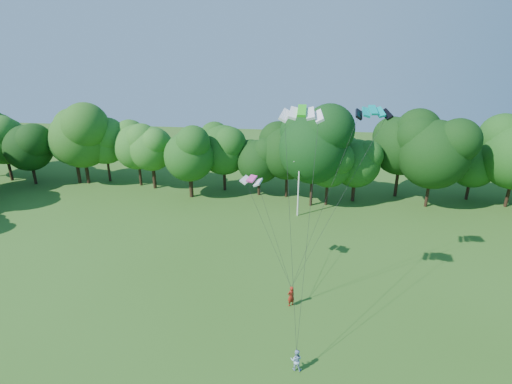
# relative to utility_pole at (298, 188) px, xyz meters

# --- Properties ---
(utility_pole) EXTENTS (1.46, 0.38, 7.40)m
(utility_pole) POSITION_rel_utility_pole_xyz_m (0.00, 0.00, 0.00)
(utility_pole) COLOR silver
(utility_pole) RESTS_ON ground
(kite_flyer_left) EXTENTS (0.82, 0.78, 1.88)m
(kite_flyer_left) POSITION_rel_utility_pole_xyz_m (0.01, -18.50, -2.89)
(kite_flyer_left) COLOR maroon
(kite_flyer_left) RESTS_ON ground
(kite_flyer_right) EXTENTS (0.85, 0.69, 1.64)m
(kite_flyer_right) POSITION_rel_utility_pole_xyz_m (0.70, -25.47, -3.01)
(kite_flyer_right) COLOR #9ABAD6
(kite_flyer_right) RESTS_ON ground
(kite_teal) EXTENTS (2.87, 1.58, 0.64)m
(kite_teal) POSITION_rel_utility_pole_xyz_m (5.75, -14.63, 12.15)
(kite_teal) COLOR #049591
(kite_teal) RESTS_ON ground
(kite_green) EXTENTS (2.88, 1.34, 0.68)m
(kite_green) POSITION_rel_utility_pole_xyz_m (0.31, -19.69, 12.83)
(kite_green) COLOR green
(kite_green) RESTS_ON ground
(kite_pink) EXTENTS (2.11, 1.58, 0.43)m
(kite_pink) POSITION_rel_utility_pole_xyz_m (-3.81, -14.70, 6.09)
(kite_pink) COLOR #DA3C9C
(kite_pink) RESTS_ON ground
(tree_back_west) EXTENTS (9.87, 9.87, 14.35)m
(tree_back_west) POSITION_rel_utility_pole_xyz_m (-32.78, 8.13, 5.14)
(tree_back_west) COLOR #372916
(tree_back_west) RESTS_ON ground
(tree_back_center) EXTENTS (9.88, 9.88, 14.36)m
(tree_back_center) POSITION_rel_utility_pole_xyz_m (1.68, 3.58, 5.14)
(tree_back_center) COLOR #321F13
(tree_back_center) RESTS_ON ground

